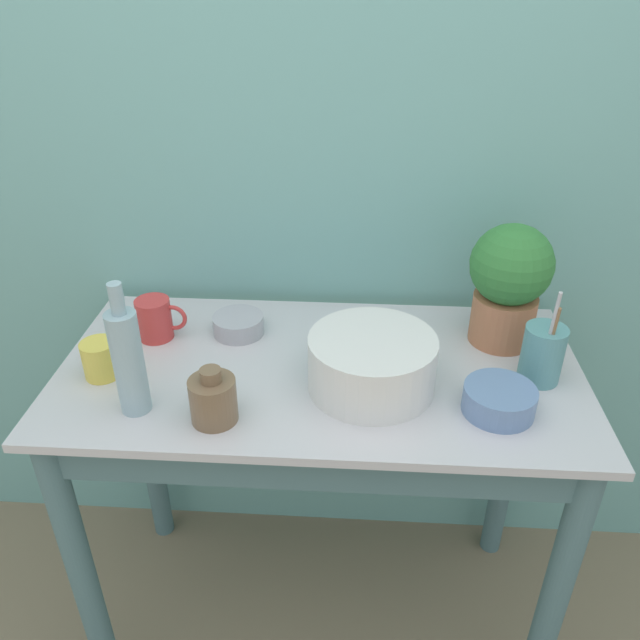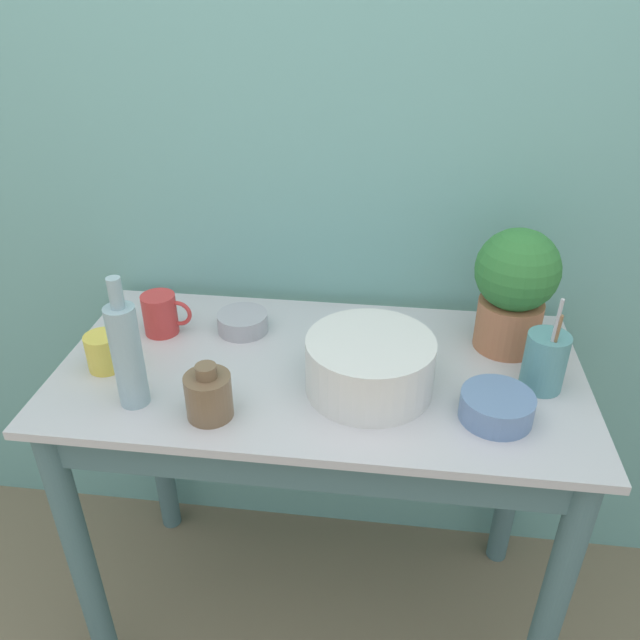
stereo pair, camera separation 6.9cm
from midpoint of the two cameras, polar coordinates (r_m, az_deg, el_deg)
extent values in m
cube|color=#70ADA8|center=(1.55, 2.98, 14.15)|extent=(6.00, 0.05, 2.40)
cylinder|color=slate|center=(1.64, -19.73, -20.15)|extent=(0.06, 0.06, 0.82)
cylinder|color=slate|center=(1.57, 21.56, -23.75)|extent=(0.06, 0.06, 0.82)
cylinder|color=slate|center=(1.95, -13.79, -9.39)|extent=(0.06, 0.06, 0.82)
cylinder|color=slate|center=(1.89, 18.55, -11.75)|extent=(0.06, 0.06, 0.82)
cube|color=slate|center=(1.25, 0.19, -13.37)|extent=(1.06, 0.02, 0.10)
cube|color=silver|center=(1.40, 1.43, -4.63)|extent=(1.16, 0.59, 0.02)
cylinder|color=#B7704C|center=(1.50, 18.08, -0.37)|extent=(0.15, 0.15, 0.12)
sphere|color=#337A38|center=(1.44, 18.94, 4.33)|extent=(0.18, 0.18, 0.18)
cylinder|color=silver|center=(1.30, 6.11, -4.12)|extent=(0.27, 0.27, 0.12)
cylinder|color=#93B2BC|center=(1.27, -15.70, -3.27)|extent=(0.06, 0.06, 0.22)
cylinder|color=#93B2BC|center=(1.20, -16.63, 2.36)|extent=(0.03, 0.03, 0.06)
cylinder|color=brown|center=(1.24, -8.55, -6.92)|extent=(0.09, 0.09, 0.09)
cylinder|color=brown|center=(1.21, -8.76, -4.69)|extent=(0.04, 0.04, 0.03)
cylinder|color=#E5CC4C|center=(1.43, -17.84, -2.81)|extent=(0.08, 0.08, 0.08)
torus|color=#E5CC4C|center=(1.41, -16.26, -2.81)|extent=(0.06, 0.01, 0.06)
cylinder|color=#C63838|center=(1.53, -13.17, 0.52)|extent=(0.08, 0.08, 0.10)
torus|color=#C63838|center=(1.51, -11.56, 0.58)|extent=(0.07, 0.01, 0.07)
cylinder|color=#A8A8B2|center=(1.52, -5.78, -0.22)|extent=(0.12, 0.12, 0.05)
cylinder|color=#6684B2|center=(1.29, 17.35, -7.60)|extent=(0.14, 0.14, 0.06)
cylinder|color=#569399|center=(1.39, 21.21, -3.60)|extent=(0.09, 0.09, 0.13)
cylinder|color=#B7B7BC|center=(1.34, 21.76, -2.31)|extent=(0.01, 0.03, 0.23)
cylinder|color=olive|center=(1.35, 21.82, -2.93)|extent=(0.01, 0.03, 0.19)
camera|label=1|loc=(0.03, -88.50, 0.88)|focal=35.00mm
camera|label=2|loc=(0.03, 91.50, -0.88)|focal=35.00mm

